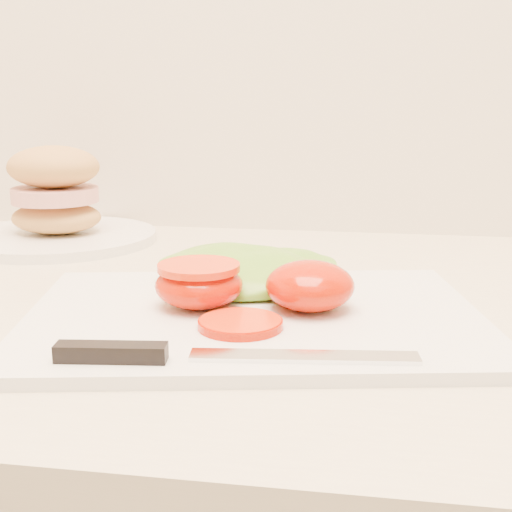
# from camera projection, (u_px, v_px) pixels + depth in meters

# --- Properties ---
(cutting_board) EXTENTS (0.42, 0.34, 0.01)m
(cutting_board) POSITION_uv_depth(u_px,v_px,m) (254.00, 317.00, 0.59)
(cutting_board) COLOR white
(cutting_board) RESTS_ON counter
(tomato_half_dome) EXTENTS (0.07, 0.07, 0.04)m
(tomato_half_dome) POSITION_uv_depth(u_px,v_px,m) (310.00, 286.00, 0.59)
(tomato_half_dome) COLOR red
(tomato_half_dome) RESTS_ON cutting_board
(tomato_half_cut) EXTENTS (0.07, 0.07, 0.04)m
(tomato_half_cut) POSITION_uv_depth(u_px,v_px,m) (199.00, 283.00, 0.60)
(tomato_half_cut) COLOR red
(tomato_half_cut) RESTS_ON cutting_board
(tomato_slice_0) EXTENTS (0.06, 0.06, 0.01)m
(tomato_slice_0) POSITION_uv_depth(u_px,v_px,m) (240.00, 324.00, 0.55)
(tomato_slice_0) COLOR #F84712
(tomato_slice_0) RESTS_ON cutting_board
(lettuce_leaf_0) EXTENTS (0.18, 0.15, 0.03)m
(lettuce_leaf_0) POSITION_uv_depth(u_px,v_px,m) (235.00, 271.00, 0.66)
(lettuce_leaf_0) COLOR #61AE2E
(lettuce_leaf_0) RESTS_ON cutting_board
(lettuce_leaf_1) EXTENTS (0.15, 0.14, 0.03)m
(lettuce_leaf_1) POSITION_uv_depth(u_px,v_px,m) (285.00, 271.00, 0.67)
(lettuce_leaf_1) COLOR #61AE2E
(lettuce_leaf_1) RESTS_ON cutting_board
(knife) EXTENTS (0.25, 0.06, 0.01)m
(knife) POSITION_uv_depth(u_px,v_px,m) (187.00, 354.00, 0.48)
(knife) COLOR silver
(knife) RESTS_ON cutting_board
(sandwich_plate) EXTENTS (0.25, 0.25, 0.12)m
(sandwich_plate) POSITION_uv_depth(u_px,v_px,m) (56.00, 208.00, 0.90)
(sandwich_plate) COLOR white
(sandwich_plate) RESTS_ON counter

